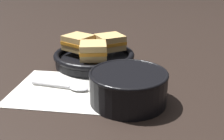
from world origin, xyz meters
name	(u,v)px	position (x,y,z in m)	size (l,w,h in m)	color
ground_plane	(96,85)	(0.00, 0.00, 0.00)	(4.00, 4.00, 0.00)	black
napkin	(66,89)	(-0.07, -0.04, 0.00)	(0.28, 0.25, 0.00)	white
soup_bowl	(128,85)	(0.10, -0.07, 0.04)	(0.18, 0.18, 0.08)	black
spoon	(71,87)	(-0.05, -0.04, 0.01)	(0.16, 0.03, 0.01)	silver
skillet	(94,58)	(-0.05, 0.15, 0.02)	(0.25, 0.25, 0.04)	black
sandwich_near_left	(110,42)	(-0.01, 0.19, 0.07)	(0.11, 0.11, 0.05)	#DBB26B
sandwich_near_right	(78,42)	(-0.11, 0.17, 0.07)	(0.11, 0.10, 0.05)	#DBB26B
sandwich_far_left	(93,51)	(-0.03, 0.09, 0.07)	(0.10, 0.10, 0.05)	#DBB26B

